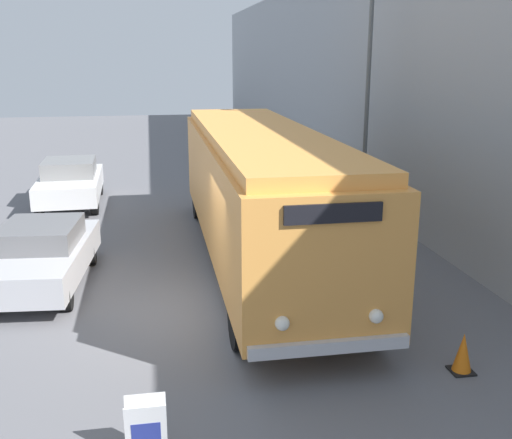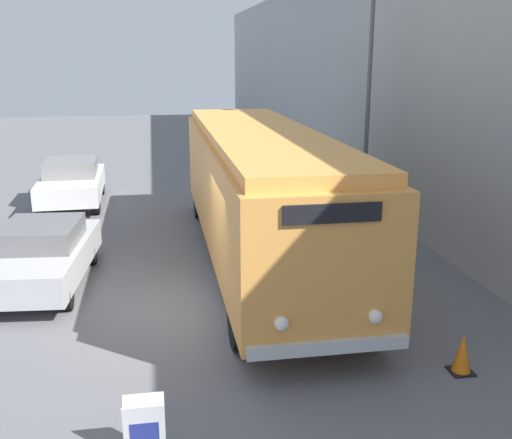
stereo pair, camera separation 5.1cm
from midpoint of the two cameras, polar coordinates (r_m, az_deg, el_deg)
ground_plane at (r=11.86m, az=-6.84°, el=-8.75°), size 80.00×80.00×0.00m
building_wall_right at (r=22.01m, az=9.04°, el=13.00°), size 0.30×60.00×7.95m
vintage_bus at (r=14.04m, az=0.30°, el=3.01°), size 2.61×11.50×3.18m
sign_board at (r=7.88m, az=-10.61°, el=-19.17°), size 0.50×0.31×0.82m
streetlamp at (r=16.99m, az=10.63°, el=14.53°), size 0.36×0.36×7.30m
parked_car_near at (r=13.63m, az=-19.89°, el=-3.18°), size 2.17×4.22×1.37m
parked_car_mid at (r=20.73m, az=-17.34°, el=3.44°), size 2.01×4.27×1.50m
traffic_cone at (r=10.13m, az=18.96°, el=-11.94°), size 0.36×0.36×0.66m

